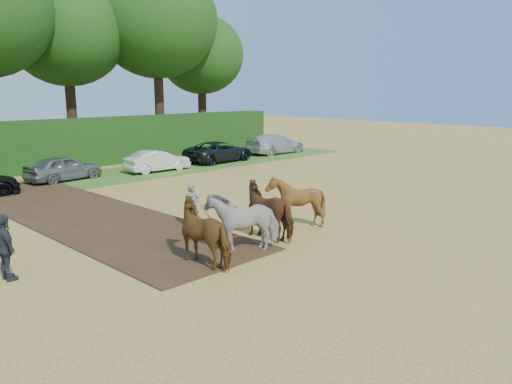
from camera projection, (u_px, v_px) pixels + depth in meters
ground at (153, 269)px, 13.55m from camera, size 120.00×120.00×0.00m
earth_strip at (82, 214)px, 19.39m from camera, size 4.50×17.00×0.05m
spectator_far at (5, 248)px, 12.56m from camera, size 0.44×1.02×1.74m
plough_team at (256, 215)px, 15.69m from camera, size 6.04×4.63×1.83m
parked_cars at (60, 170)px, 25.62m from camera, size 41.66×3.32×1.47m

